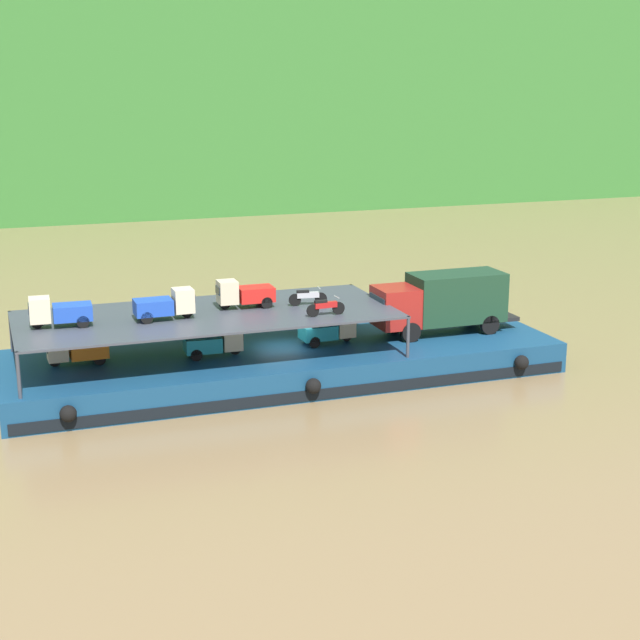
% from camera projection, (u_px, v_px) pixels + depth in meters
% --- Properties ---
extents(ground_plane, '(400.00, 400.00, 0.00)m').
position_uv_depth(ground_plane, '(284.00, 376.00, 47.11)').
color(ground_plane, olive).
extents(hillside_far_bank, '(142.01, 37.22, 34.95)m').
position_uv_depth(hillside_far_bank, '(91.00, 26.00, 107.10)').
color(hillside_far_bank, '#33702D').
rests_on(hillside_far_bank, ground).
extents(cargo_barge, '(26.87, 8.85, 1.50)m').
position_uv_depth(cargo_barge, '(284.00, 362.00, 46.90)').
color(cargo_barge, navy).
rests_on(cargo_barge, ground).
extents(covered_lorry, '(7.87, 2.32, 3.10)m').
position_uv_depth(covered_lorry, '(442.00, 301.00, 48.84)').
color(covered_lorry, maroon).
rests_on(covered_lorry, cargo_barge).
extents(cargo_rack, '(17.67, 7.48, 2.00)m').
position_uv_depth(cargo_rack, '(207.00, 315.00, 45.01)').
color(cargo_rack, '#383D47').
rests_on(cargo_rack, cargo_barge).
extents(mini_truck_lower_stern, '(2.76, 1.24, 1.38)m').
position_uv_depth(mini_truck_lower_stern, '(76.00, 350.00, 43.81)').
color(mini_truck_lower_stern, orange).
rests_on(mini_truck_lower_stern, cargo_barge).
extents(mini_truck_lower_aft, '(2.79, 1.28, 1.38)m').
position_uv_depth(mini_truck_lower_aft, '(214.00, 342.00, 45.06)').
color(mini_truck_lower_aft, teal).
rests_on(mini_truck_lower_aft, cargo_barge).
extents(mini_truck_lower_mid, '(2.78, 1.28, 1.38)m').
position_uv_depth(mini_truck_lower_mid, '(329.00, 330.00, 47.25)').
color(mini_truck_lower_mid, teal).
rests_on(mini_truck_lower_mid, cargo_barge).
extents(mini_truck_upper_stern, '(2.78, 1.27, 1.38)m').
position_uv_depth(mini_truck_upper_stern, '(59.00, 312.00, 42.53)').
color(mini_truck_upper_stern, '#1E47B7').
rests_on(mini_truck_upper_stern, cargo_rack).
extents(mini_truck_upper_mid, '(2.75, 1.22, 1.38)m').
position_uv_depth(mini_truck_upper_mid, '(165.00, 305.00, 43.81)').
color(mini_truck_upper_mid, '#1E47B7').
rests_on(mini_truck_upper_mid, cargo_rack).
extents(mini_truck_upper_fore, '(2.75, 1.21, 1.38)m').
position_uv_depth(mini_truck_upper_fore, '(244.00, 294.00, 46.04)').
color(mini_truck_upper_fore, red).
rests_on(mini_truck_upper_fore, cargo_rack).
extents(motorcycle_upper_port, '(1.90, 0.55, 0.87)m').
position_uv_depth(motorcycle_upper_port, '(325.00, 307.00, 44.52)').
color(motorcycle_upper_port, black).
rests_on(motorcycle_upper_port, cargo_rack).
extents(motorcycle_upper_centre, '(1.90, 0.55, 0.87)m').
position_uv_depth(motorcycle_upper_centre, '(308.00, 297.00, 46.53)').
color(motorcycle_upper_centre, black).
rests_on(motorcycle_upper_centre, cargo_rack).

